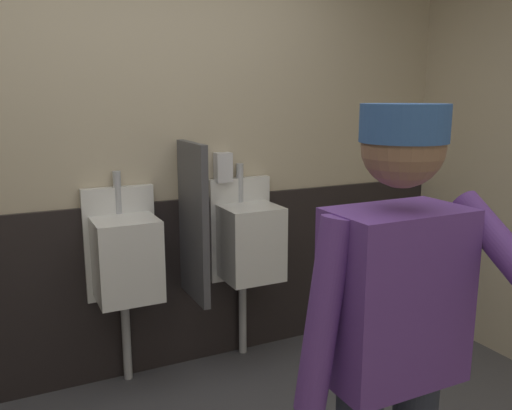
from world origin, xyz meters
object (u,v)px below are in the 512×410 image
(person, at_px, (395,333))
(urinal_left, at_px, (125,257))
(urinal_middle, at_px, (248,241))
(soap_dispenser, at_px, (223,167))

(person, bearing_deg, urinal_left, 103.99)
(urinal_middle, xyz_separation_m, soap_dispenser, (-0.11, 0.12, 0.45))
(person, xyz_separation_m, soap_dispenser, (0.21, 1.82, 0.26))
(urinal_left, height_order, urinal_middle, same)
(person, relative_size, soap_dispenser, 9.05)
(urinal_middle, bearing_deg, person, -100.79)
(urinal_left, xyz_separation_m, soap_dispenser, (0.64, 0.12, 0.45))
(urinal_left, relative_size, urinal_middle, 1.00)
(soap_dispenser, bearing_deg, person, -96.70)
(urinal_middle, distance_m, soap_dispenser, 0.47)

